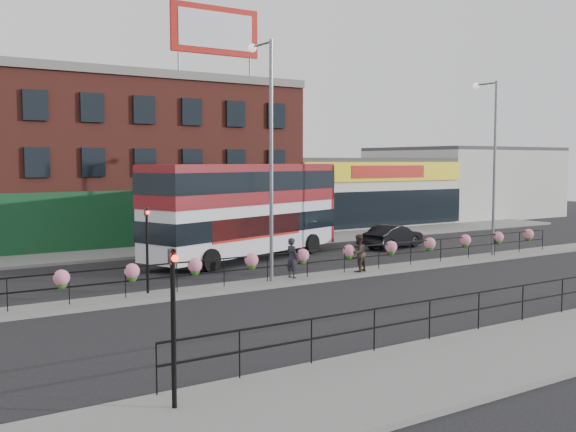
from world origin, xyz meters
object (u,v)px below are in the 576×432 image
pedestrian_b (358,253)px  lamp_column_east (491,152)px  pedestrian_a (292,258)px  double_decker_bus (246,201)px  car (394,237)px  lamp_column_west (268,139)px

pedestrian_b → lamp_column_east: (9.33, 0.52, 4.53)m
lamp_column_east → pedestrian_b: bearing=-176.8°
lamp_column_east → pedestrian_a: bearing=-179.1°
pedestrian_b → double_decker_bus: bearing=-91.4°
car → lamp_column_west: size_ratio=0.45×
pedestrian_a → lamp_column_west: (-1.13, 0.08, 4.95)m
pedestrian_a → pedestrian_b: bearing=-103.6°
double_decker_bus → car: double_decker_bus is taller
pedestrian_b → lamp_column_east: lamp_column_east is taller
car → lamp_column_west: bearing=102.2°
car → lamp_column_west: lamp_column_west is taller
lamp_column_west → lamp_column_east: bearing=0.5°
pedestrian_a → double_decker_bus: bearing=-21.1°
car → pedestrian_a: size_ratio=2.57×
pedestrian_b → lamp_column_west: size_ratio=0.17×
car → lamp_column_east: 7.54m
pedestrian_a → car: bearing=-70.4°
car → double_decker_bus: bearing=72.3°
pedestrian_a → lamp_column_east: bearing=-97.1°
double_decker_bus → pedestrian_b: bearing=-75.4°
pedestrian_a → lamp_column_east: lamp_column_east is taller
pedestrian_a → pedestrian_b: (3.33, -0.33, -0.01)m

